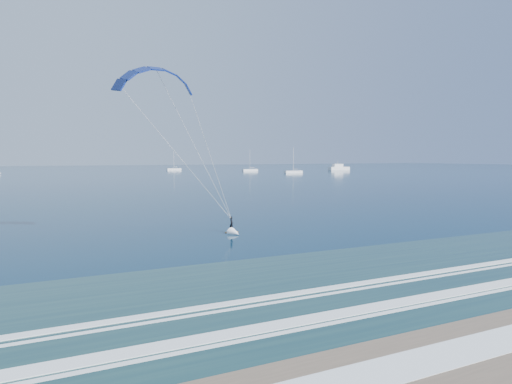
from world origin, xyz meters
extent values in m
plane|color=#082E46|center=(0.00, 0.00, 0.00)|extent=(900.00, 900.00, 0.00)
cube|color=#1E423F|center=(0.00, 8.00, 0.01)|extent=(600.00, 22.00, 0.03)
cube|color=white|center=(0.00, 1.50, 0.04)|extent=(600.00, 0.90, 0.07)
cube|color=white|center=(0.00, 5.50, 0.04)|extent=(600.00, 1.10, 0.07)
cube|color=white|center=(0.00, 9.50, 0.04)|extent=(600.00, 0.70, 0.07)
cube|color=white|center=(0.00, -0.50, 0.11)|extent=(600.00, 2.00, 0.02)
cube|color=#B96915|center=(0.88, 31.45, 0.04)|extent=(1.35, 0.43, 0.08)
imported|color=black|center=(0.88, 31.45, 0.91)|extent=(0.58, 0.70, 1.66)
cone|color=white|center=(0.73, 30.15, 0.08)|extent=(1.31, 1.74, 1.10)
cube|color=white|center=(152.06, 217.14, 1.02)|extent=(13.86, 3.70, 2.03)
cube|color=white|center=(151.06, 217.14, 2.96)|extent=(6.47, 2.96, 1.85)
cylinder|color=silver|center=(151.06, 217.14, 4.88)|extent=(0.16, 0.16, 2.00)
cube|color=white|center=(59.23, 257.69, 0.60)|extent=(8.53, 2.40, 1.20)
cylinder|color=silver|center=(59.23, 257.69, 6.41)|extent=(0.18, 0.18, 10.43)
cylinder|color=silver|center=(60.43, 257.69, 2.00)|extent=(2.60, 0.12, 0.12)
cube|color=white|center=(93.07, 221.11, 0.60)|extent=(9.03, 2.40, 1.20)
cylinder|color=silver|center=(93.07, 221.11, 6.74)|extent=(0.18, 0.18, 11.08)
cylinder|color=silver|center=(94.27, 221.11, 2.00)|extent=(2.60, 0.12, 0.12)
cube|color=white|center=(100.30, 185.25, 0.60)|extent=(9.71, 2.40, 1.20)
cylinder|color=silver|center=(100.30, 185.25, 7.11)|extent=(0.18, 0.18, 11.83)
cylinder|color=silver|center=(101.50, 185.25, 2.00)|extent=(2.60, 0.12, 0.12)
camera|label=1|loc=(-18.06, -13.09, 8.06)|focal=32.00mm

